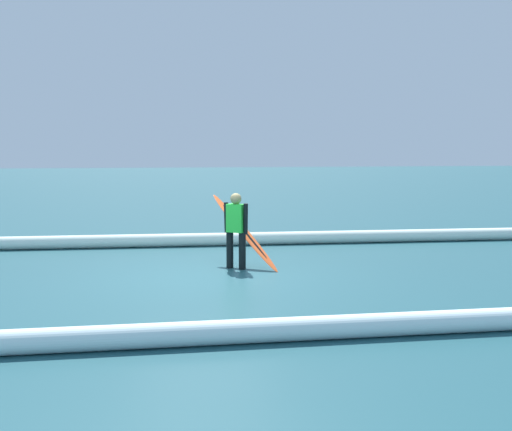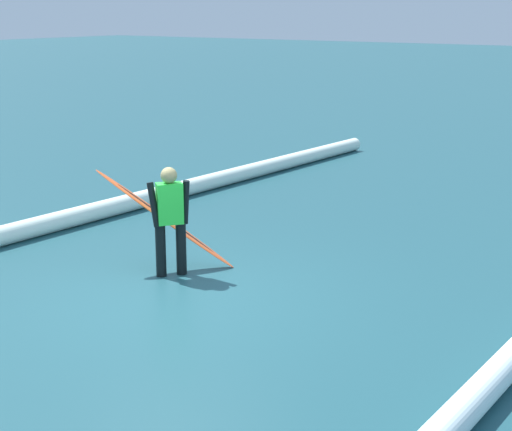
# 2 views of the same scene
# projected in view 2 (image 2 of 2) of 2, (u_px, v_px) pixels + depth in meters

# --- Properties ---
(ground_plane) EXTENTS (140.38, 140.38, 0.00)m
(ground_plane) POSITION_uv_depth(u_px,v_px,m) (170.00, 297.00, 9.76)
(ground_plane) COLOR #1F4E57
(surfer) EXTENTS (0.43, 0.43, 1.49)m
(surfer) POSITION_uv_depth(u_px,v_px,m) (170.00, 215.00, 10.37)
(surfer) COLOR black
(surfer) RESTS_ON ground_plane
(surfboard) EXTENTS (1.26, 1.72, 1.42)m
(surfboard) POSITION_uv_depth(u_px,v_px,m) (166.00, 219.00, 10.71)
(surfboard) COLOR #E55926
(surfboard) RESTS_ON ground_plane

